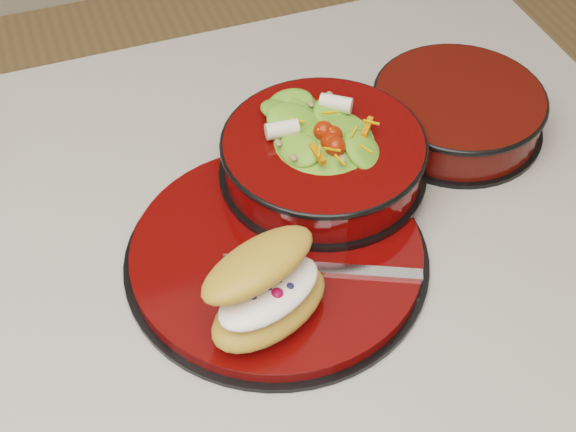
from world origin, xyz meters
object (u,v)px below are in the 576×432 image
object	(u,v)px
fork	(326,269)
dinner_plate	(278,254)
salad_bowl	(323,150)
extra_bowl	(458,110)
croissant	(267,289)

from	to	relation	value
fork	dinner_plate	bearing A→B (deg)	64.05
fork	salad_bowl	bearing A→B (deg)	4.73
salad_bowl	fork	xyz separation A→B (m)	(-0.05, -0.13, -0.03)
fork	extra_bowl	distance (m)	0.29
dinner_plate	salad_bowl	bearing A→B (deg)	45.62
croissant	extra_bowl	xyz separation A→B (m)	(0.31, 0.20, -0.03)
salad_bowl	extra_bowl	distance (m)	0.19
dinner_plate	salad_bowl	size ratio (longest dim) A/B	1.37
salad_bowl	extra_bowl	size ratio (longest dim) A/B	1.10
croissant	fork	distance (m)	0.09
fork	extra_bowl	bearing A→B (deg)	-29.72
salad_bowl	extra_bowl	world-z (taller)	salad_bowl
dinner_plate	extra_bowl	bearing A→B (deg)	24.23
fork	extra_bowl	xyz separation A→B (m)	(0.24, 0.17, 0.01)
salad_bowl	fork	world-z (taller)	salad_bowl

